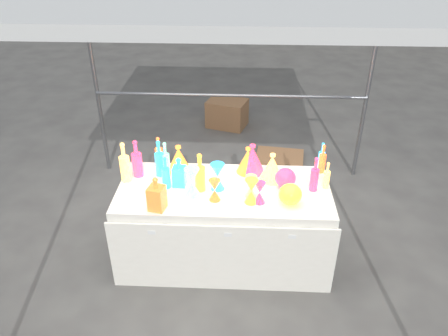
{
  "coord_description": "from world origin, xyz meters",
  "views": [
    {
      "loc": [
        0.14,
        -3.07,
        2.81
      ],
      "look_at": [
        0.0,
        0.0,
        0.95
      ],
      "focal_mm": 35.0,
      "sensor_mm": 36.0,
      "label": 1
    }
  ],
  "objects_px": {
    "globe_0": "(290,195)",
    "hourglass_0": "(215,190)",
    "lampshade_0": "(179,159)",
    "display_table": "(224,224)",
    "cardboard_box_closed": "(227,113)"
  },
  "relations": [
    {
      "from": "cardboard_box_closed",
      "to": "globe_0",
      "type": "bearing_deg",
      "value": -60.42
    },
    {
      "from": "globe_0",
      "to": "lampshade_0",
      "type": "bearing_deg",
      "value": 155.55
    },
    {
      "from": "hourglass_0",
      "to": "globe_0",
      "type": "relative_size",
      "value": 1.0
    },
    {
      "from": "globe_0",
      "to": "cardboard_box_closed",
      "type": "bearing_deg",
      "value": 101.81
    },
    {
      "from": "display_table",
      "to": "globe_0",
      "type": "relative_size",
      "value": 9.76
    },
    {
      "from": "globe_0",
      "to": "lampshade_0",
      "type": "distance_m",
      "value": 1.04
    },
    {
      "from": "globe_0",
      "to": "hourglass_0",
      "type": "bearing_deg",
      "value": 178.32
    },
    {
      "from": "hourglass_0",
      "to": "lampshade_0",
      "type": "relative_size",
      "value": 0.71
    },
    {
      "from": "lampshade_0",
      "to": "globe_0",
      "type": "bearing_deg",
      "value": -12.14
    },
    {
      "from": "cardboard_box_closed",
      "to": "hourglass_0",
      "type": "distance_m",
      "value": 3.03
    },
    {
      "from": "hourglass_0",
      "to": "lampshade_0",
      "type": "xyz_separation_m",
      "value": [
        -0.34,
        0.41,
        0.04
      ]
    },
    {
      "from": "display_table",
      "to": "globe_0",
      "type": "distance_m",
      "value": 0.72
    },
    {
      "from": "globe_0",
      "to": "display_table",
      "type": "bearing_deg",
      "value": 161.54
    },
    {
      "from": "hourglass_0",
      "to": "cardboard_box_closed",
      "type": "bearing_deg",
      "value": 90.35
    },
    {
      "from": "display_table",
      "to": "cardboard_box_closed",
      "type": "distance_m",
      "value": 2.8
    }
  ]
}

